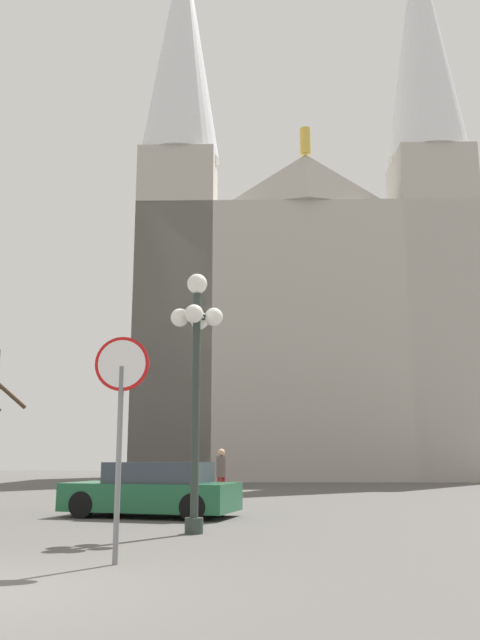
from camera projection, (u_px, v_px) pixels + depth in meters
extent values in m
cube|color=#ADA89E|center=(303.00, 351.00, 45.96)|extent=(22.54, 14.57, 17.19)
pyramid|color=#ADA89E|center=(306.00, 180.00, 42.70)|extent=(7.69, 2.59, 3.50)
cylinder|color=gold|center=(305.00, 142.00, 43.23)|extent=(0.70, 0.70, 1.80)
cube|color=#ADA89E|center=(177.00, 313.00, 42.57)|extent=(5.24, 5.24, 20.99)
cone|color=silver|center=(182.00, 44.00, 46.46)|extent=(5.35, 5.35, 17.60)
cube|color=#ADA89E|center=(438.00, 312.00, 42.23)|extent=(5.24, 5.24, 20.99)
cone|color=silver|center=(422.00, 41.00, 46.12)|extent=(5.35, 5.35, 17.60)
cylinder|color=slate|center=(119.00, 463.00, 9.48)|extent=(0.08, 0.08, 2.77)
cylinder|color=red|center=(122.00, 364.00, 9.77)|extent=(0.80, 0.09, 0.80)
cylinder|color=white|center=(122.00, 364.00, 9.75)|extent=(0.71, 0.05, 0.71)
cylinder|color=#2D3833|center=(196.00, 409.00, 13.35)|extent=(0.16, 0.16, 4.80)
cylinder|color=#2D3833|center=(194.00, 526.00, 12.90)|extent=(0.36, 0.36, 0.30)
sphere|color=white|center=(197.00, 284.00, 13.88)|extent=(0.42, 0.42, 0.42)
sphere|color=white|center=(214.00, 317.00, 13.70)|extent=(0.38, 0.38, 0.38)
cylinder|color=#2D3833|center=(205.00, 317.00, 13.72)|extent=(0.05, 0.36, 0.05)
sphere|color=white|center=(199.00, 321.00, 14.08)|extent=(0.38, 0.38, 0.38)
cylinder|color=#2D3833|center=(198.00, 319.00, 13.91)|extent=(0.36, 0.05, 0.05)
sphere|color=white|center=(180.00, 318.00, 13.77)|extent=(0.38, 0.38, 0.38)
cylinder|color=#2D3833|center=(188.00, 317.00, 13.75)|extent=(0.05, 0.36, 0.05)
sphere|color=white|center=(194.00, 314.00, 13.39)|extent=(0.38, 0.38, 0.38)
cylinder|color=#2D3833|center=(195.00, 315.00, 13.56)|extent=(0.36, 0.05, 0.05)
cylinder|color=#473323|center=(5.00, 390.00, 17.93)|extent=(0.83, 1.22, 0.97)
cube|color=#1E5B38|center=(151.00, 497.00, 16.55)|extent=(4.49, 2.61, 0.68)
cube|color=#333D47|center=(159.00, 472.00, 16.61)|extent=(2.63, 2.09, 0.51)
cylinder|color=black|center=(82.00, 505.00, 16.11)|extent=(0.67, 0.33, 0.64)
cylinder|color=black|center=(114.00, 500.00, 17.71)|extent=(0.67, 0.33, 0.64)
cylinder|color=black|center=(193.00, 507.00, 15.33)|extent=(0.67, 0.33, 0.64)
cylinder|color=black|center=(216.00, 502.00, 16.93)|extent=(0.67, 0.33, 0.64)
cylinder|color=maroon|center=(223.00, 491.00, 20.42)|extent=(0.12, 0.12, 0.84)
cylinder|color=maroon|center=(219.00, 491.00, 20.32)|extent=(0.12, 0.12, 0.84)
cylinder|color=#594C47|center=(221.00, 467.00, 20.52)|extent=(0.32, 0.32, 0.63)
sphere|color=tan|center=(221.00, 453.00, 20.61)|extent=(0.23, 0.23, 0.23)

